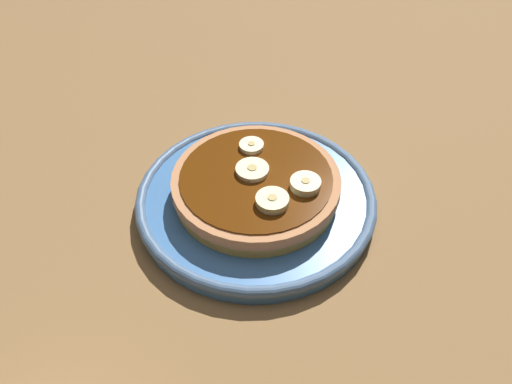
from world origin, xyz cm
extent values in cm
cube|color=olive|center=(0.00, 0.00, -1.50)|extent=(140.00, 140.00, 3.00)
cylinder|color=#3F72B2|center=(0.00, 0.00, 0.86)|extent=(24.49, 24.49, 1.72)
torus|color=#496588|center=(0.00, 0.00, 1.46)|extent=(24.96, 24.96, 1.20)
cylinder|color=gold|center=(0.07, -0.21, 2.34)|extent=(16.70, 16.70, 1.25)
cylinder|color=tan|center=(0.45, -0.09, 3.58)|extent=(17.08, 17.08, 1.25)
cylinder|color=#592B0A|center=(0.00, 0.00, 4.29)|extent=(15.40, 15.40, 0.16)
cylinder|color=beige|center=(-0.49, -0.76, 4.54)|extent=(3.40, 3.40, 0.66)
cylinder|color=tan|center=(-0.49, -0.76, 4.91)|extent=(0.95, 0.95, 0.08)
cylinder|color=#F5E8BA|center=(-1.81, -4.13, 4.53)|extent=(2.62, 2.62, 0.64)
cylinder|color=tan|center=(-1.81, -4.13, 4.89)|extent=(0.73, 0.73, 0.08)
cylinder|color=#EDECB9|center=(-3.40, 3.74, 4.69)|extent=(3.04, 3.04, 0.96)
cylinder|color=tan|center=(-3.40, 3.74, 5.21)|extent=(0.85, 0.85, 0.08)
cylinder|color=#EDF0B3|center=(0.56, 4.07, 4.66)|extent=(3.20, 3.20, 0.91)
cylinder|color=tan|center=(0.56, 4.07, 5.16)|extent=(0.90, 0.90, 0.08)
camera|label=1|loc=(18.75, 32.72, 39.24)|focal=36.08mm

